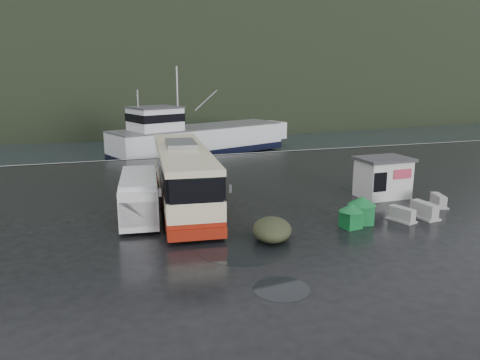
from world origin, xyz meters
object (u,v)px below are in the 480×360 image
object	(u,v)px
waste_bin_right	(350,228)
dome_tent	(272,240)
ticket_kiosk	(381,197)
fishing_trawler	(200,142)
coach_bus	(184,206)
white_van	(141,219)
jersey_barrier_c	(438,206)
waste_bin_left	(361,223)
jersey_barrier_a	(401,221)
jersey_barrier_b	(423,218)

from	to	relation	value
waste_bin_right	dome_tent	world-z (taller)	waste_bin_right
ticket_kiosk	fishing_trawler	bearing A→B (deg)	100.77
coach_bus	white_van	xyz separation A→B (m)	(-2.74, -1.79, 0.00)
dome_tent	waste_bin_right	bearing A→B (deg)	5.38
coach_bus	jersey_barrier_c	bearing A→B (deg)	-12.58
waste_bin_left	dome_tent	size ratio (longest dim) A/B	0.57
ticket_kiosk	jersey_barrier_a	size ratio (longest dim) A/B	2.19
white_van	jersey_barrier_a	bearing A→B (deg)	-12.46
waste_bin_left	fishing_trawler	size ratio (longest dim) A/B	0.06
ticket_kiosk	jersey_barrier_a	xyz separation A→B (m)	(-1.84, -4.59, 0.00)
jersey_barrier_c	fishing_trawler	distance (m)	30.32
white_van	dome_tent	distance (m)	7.64
white_van	ticket_kiosk	xyz separation A→B (m)	(15.15, 0.04, 0.00)
ticket_kiosk	jersey_barrier_b	size ratio (longest dim) A/B	1.91
waste_bin_right	jersey_barrier_c	bearing A→B (deg)	15.32
coach_bus	jersey_barrier_a	size ratio (longest dim) A/B	8.86
coach_bus	jersey_barrier_b	size ratio (longest dim) A/B	7.73
jersey_barrier_b	jersey_barrier_c	world-z (taller)	jersey_barrier_b
waste_bin_left	waste_bin_right	distance (m)	0.99
waste_bin_right	jersey_barrier_b	world-z (taller)	waste_bin_right
dome_tent	jersey_barrier_c	xyz separation A→B (m)	(11.44, 2.33, 0.00)
waste_bin_right	jersey_barrier_c	size ratio (longest dim) A/B	0.89
jersey_barrier_a	jersey_barrier_b	bearing A→B (deg)	5.01
white_van	coach_bus	bearing A→B (deg)	39.55
jersey_barrier_b	fishing_trawler	xyz separation A→B (m)	(-5.64, 30.86, 0.00)
coach_bus	waste_bin_right	distance (m)	9.85
jersey_barrier_a	white_van	bearing A→B (deg)	161.14
coach_bus	waste_bin_left	distance (m)	10.25
dome_tent	jersey_barrier_b	world-z (taller)	dome_tent
white_van	ticket_kiosk	bearing A→B (deg)	6.55
waste_bin_right	ticket_kiosk	distance (m)	6.93
jersey_barrier_b	fishing_trawler	distance (m)	31.37
dome_tent	waste_bin_left	bearing A→B (deg)	9.25
coach_bus	dome_tent	xyz separation A→B (m)	(2.91, -6.94, 0.00)
coach_bus	waste_bin_left	bearing A→B (deg)	-31.05
waste_bin_right	ticket_kiosk	world-z (taller)	ticket_kiosk
jersey_barrier_a	jersey_barrier_b	distance (m)	1.52
jersey_barrier_a	dome_tent	bearing A→B (deg)	-175.48
coach_bus	jersey_barrier_a	bearing A→B (deg)	-25.70
waste_bin_left	waste_bin_right	bearing A→B (deg)	-152.86
coach_bus	dome_tent	size ratio (longest dim) A/B	5.06
coach_bus	jersey_barrier_b	xyz separation A→B (m)	(12.09, -6.20, 0.00)
coach_bus	fishing_trawler	bearing A→B (deg)	80.58
jersey_barrier_a	fishing_trawler	xyz separation A→B (m)	(-4.12, 30.99, 0.00)
fishing_trawler	ticket_kiosk	bearing A→B (deg)	-98.74
waste_bin_left	coach_bus	bearing A→B (deg)	143.71
white_van	jersey_barrier_c	xyz separation A→B (m)	(17.09, -2.82, 0.00)
waste_bin_left	waste_bin_right	world-z (taller)	waste_bin_left
fishing_trawler	waste_bin_left	bearing A→B (deg)	-108.07
fishing_trawler	jersey_barrier_c	bearing A→B (deg)	-96.35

